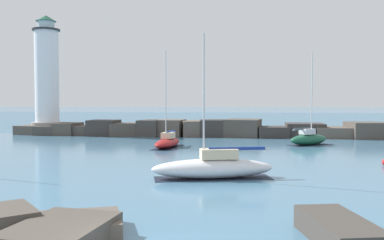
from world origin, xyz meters
TOP-DOWN VIEW (x-y plane):
  - open_sea_beyond at (0.00, 107.65)m, footprint 400.00×116.00m
  - breakwater_jetty at (1.29, 47.48)m, footprint 62.89×6.51m
  - lighthouse at (-26.56, 48.68)m, footprint 4.76×4.76m
  - foreground_rocks at (-0.37, 0.97)m, footprint 15.72×10.56m
  - sailboat_moored_0 at (-5.13, 32.60)m, footprint 2.73×6.56m
  - sailboat_moored_1 at (1.20, 15.02)m, footprint 8.30×4.00m
  - sailboat_moored_3 at (10.39, 37.08)m, footprint 5.40×4.90m

SIDE VIEW (x-z plane):
  - open_sea_beyond at x=0.00m, z-range 0.00..0.01m
  - foreground_rocks at x=-0.37m, z-range -0.27..1.20m
  - sailboat_moored_0 at x=-5.13m, z-range -4.58..5.81m
  - sailboat_moored_1 at x=1.20m, z-range -3.98..5.45m
  - sailboat_moored_3 at x=10.39m, z-range -4.50..5.97m
  - breakwater_jetty at x=1.29m, z-range -0.23..2.20m
  - lighthouse at x=-26.56m, z-range -0.96..16.87m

